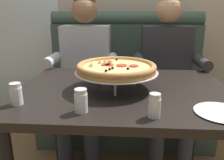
# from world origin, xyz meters

# --- Properties ---
(booth_bench) EXTENTS (1.49, 0.78, 1.13)m
(booth_bench) POSITION_xyz_m (0.00, 0.90, 0.40)
(booth_bench) COLOR #384C42
(booth_bench) RESTS_ON ground_plane
(dining_table) EXTENTS (1.15, 0.86, 0.73)m
(dining_table) POSITION_xyz_m (0.00, 0.00, 0.64)
(dining_table) COLOR black
(dining_table) RESTS_ON ground_plane
(diner_left) EXTENTS (0.54, 0.64, 1.27)m
(diner_left) POSITION_xyz_m (-0.33, 0.63, 0.71)
(diner_left) COLOR #2D3342
(diner_left) RESTS_ON ground_plane
(diner_right) EXTENTS (0.54, 0.64, 1.27)m
(diner_right) POSITION_xyz_m (0.33, 0.63, 0.71)
(diner_right) COLOR #2D3342
(diner_right) RESTS_ON ground_plane
(pizza) EXTENTS (0.45, 0.45, 0.15)m
(pizza) POSITION_xyz_m (-0.05, 0.01, 0.84)
(pizza) COLOR silver
(pizza) RESTS_ON dining_table
(shaker_parmesan) EXTENTS (0.05, 0.05, 0.10)m
(shaker_parmesan) POSITION_xyz_m (0.12, -0.34, 0.78)
(shaker_parmesan) COLOR white
(shaker_parmesan) RESTS_ON dining_table
(shaker_oregano) EXTENTS (0.05, 0.05, 0.10)m
(shaker_oregano) POSITION_xyz_m (-0.48, -0.25, 0.78)
(shaker_oregano) COLOR white
(shaker_oregano) RESTS_ON dining_table
(shaker_pepper_flakes) EXTENTS (0.06, 0.06, 0.10)m
(shaker_pepper_flakes) POSITION_xyz_m (-0.18, -0.31, 0.78)
(shaker_pepper_flakes) COLOR white
(shaker_pepper_flakes) RESTS_ON dining_table
(plate_near_left) EXTENTS (0.22, 0.22, 0.02)m
(plate_near_left) POSITION_xyz_m (0.40, -0.29, 0.74)
(plate_near_left) COLOR white
(plate_near_left) RESTS_ON dining_table
(patio_chair) EXTENTS (0.40, 0.40, 0.86)m
(patio_chair) POSITION_xyz_m (-1.35, 1.92, 0.52)
(patio_chair) COLOR black
(patio_chair) RESTS_ON ground_plane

